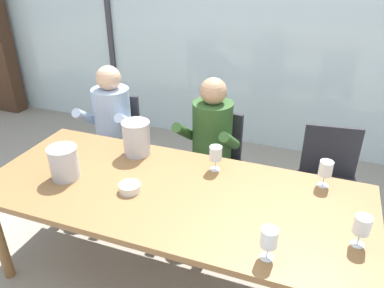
% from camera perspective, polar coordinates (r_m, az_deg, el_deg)
% --- Properties ---
extents(ground, '(14.00, 14.00, 0.00)m').
position_cam_1_polar(ground, '(3.53, 3.71, -8.09)').
color(ground, '#9E9384').
extents(window_glass_panel, '(7.60, 0.03, 2.60)m').
position_cam_1_polar(window_glass_panel, '(4.09, 9.44, 16.74)').
color(window_glass_panel, silver).
rests_on(window_glass_panel, ground).
extents(window_mullion_left, '(0.06, 0.06, 2.60)m').
position_cam_1_polar(window_mullion_left, '(4.71, -12.46, 17.92)').
color(window_mullion_left, '#38383D').
rests_on(window_mullion_left, ground).
extents(hillside_vineyard, '(13.60, 2.40, 1.70)m').
position_cam_1_polar(hillside_vineyard, '(7.73, 15.07, 17.98)').
color(hillside_vineyard, '#477A38').
rests_on(hillside_vineyard, ground).
extents(dining_table, '(2.40, 1.00, 0.74)m').
position_cam_1_polar(dining_table, '(2.37, -2.98, -8.36)').
color(dining_table, olive).
rests_on(dining_table, ground).
extents(chair_near_curtain, '(0.50, 0.50, 0.88)m').
position_cam_1_polar(chair_near_curtain, '(3.54, -11.62, 1.17)').
color(chair_near_curtain, '#232328').
rests_on(chair_near_curtain, ground).
extents(chair_left_of_center, '(0.49, 0.49, 0.88)m').
position_cam_1_polar(chair_left_of_center, '(3.16, 3.16, -1.71)').
color(chair_left_of_center, '#232328').
rests_on(chair_left_of_center, ground).
extents(chair_center, '(0.49, 0.49, 0.88)m').
position_cam_1_polar(chair_center, '(3.07, 19.99, -4.49)').
color(chair_center, '#232328').
rests_on(chair_center, ground).
extents(person_pale_blue_shirt, '(0.49, 0.63, 1.20)m').
position_cam_1_polar(person_pale_blue_shirt, '(3.34, -12.46, 2.70)').
color(person_pale_blue_shirt, '#9EB2D1').
rests_on(person_pale_blue_shirt, ground).
extents(person_olive_shirt, '(0.48, 0.63, 1.20)m').
position_cam_1_polar(person_olive_shirt, '(2.98, 2.51, 0.18)').
color(person_olive_shirt, '#2D5123').
rests_on(person_olive_shirt, ground).
extents(ice_bucket_primary, '(0.20, 0.20, 0.25)m').
position_cam_1_polar(ice_bucket_primary, '(2.69, -8.45, 1.00)').
color(ice_bucket_primary, '#B7B7BC').
rests_on(ice_bucket_primary, dining_table).
extents(ice_bucket_secondary, '(0.19, 0.19, 0.22)m').
position_cam_1_polar(ice_bucket_secondary, '(2.53, -18.90, -2.63)').
color(ice_bucket_secondary, '#B7B7BC').
rests_on(ice_bucket_secondary, dining_table).
extents(tasting_bowl, '(0.13, 0.13, 0.05)m').
position_cam_1_polar(tasting_bowl, '(2.34, -9.45, -6.56)').
color(tasting_bowl, silver).
rests_on(tasting_bowl, dining_table).
extents(wine_glass_by_left_taster, '(0.08, 0.08, 0.17)m').
position_cam_1_polar(wine_glass_by_left_taster, '(2.45, 19.65, -3.67)').
color(wine_glass_by_left_taster, silver).
rests_on(wine_glass_by_left_taster, dining_table).
extents(wine_glass_near_bucket, '(0.08, 0.08, 0.17)m').
position_cam_1_polar(wine_glass_near_bucket, '(1.85, 11.61, -13.97)').
color(wine_glass_near_bucket, silver).
rests_on(wine_glass_near_bucket, dining_table).
extents(wine_glass_center_pour, '(0.08, 0.08, 0.17)m').
position_cam_1_polar(wine_glass_center_pour, '(2.48, 3.62, -1.57)').
color(wine_glass_center_pour, silver).
rests_on(wine_glass_center_pour, dining_table).
extents(wine_glass_by_right_taster, '(0.08, 0.08, 0.17)m').
position_cam_1_polar(wine_glass_by_right_taster, '(2.06, 24.43, -11.32)').
color(wine_glass_by_right_taster, silver).
rests_on(wine_glass_by_right_taster, dining_table).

